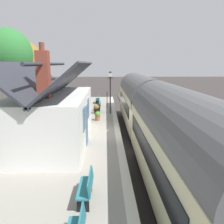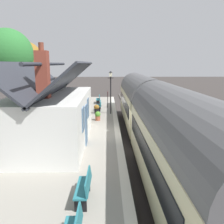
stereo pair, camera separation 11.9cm
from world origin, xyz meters
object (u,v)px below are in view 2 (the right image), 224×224
bench_platform_end (99,105)px  planter_bench_left (76,100)px  tree_mid_background (8,55)px  station_sign_board (108,95)px  bench_near_building (99,99)px  station_building (52,116)px  planter_bench_right (98,116)px  bench_mid_platform (85,187)px  planter_corner_building (87,112)px  train (153,116)px  planter_edge_far (97,109)px  lamp_post_platform (111,84)px  planter_edge_near (81,115)px  tree_far_left (26,67)px

bench_platform_end → planter_bench_left: bearing=39.6°
tree_mid_background → station_sign_board: bearing=-78.9°
bench_near_building → planter_bench_left: size_ratio=1.70×
station_building → planter_bench_left: station_building is taller
planter_bench_right → planter_bench_left: 7.36m
bench_platform_end → bench_near_building: 3.89m
bench_mid_platform → planter_corner_building: (12.39, 1.01, -0.18)m
bench_platform_end → planter_bench_right: bearing=-179.9°
planter_bench_left → station_sign_board: (-1.41, -3.27, 0.74)m
train → bench_mid_platform: 7.54m
planter_corner_building → planter_bench_left: (5.11, 1.51, 0.16)m
planter_corner_building → planter_bench_right: bearing=-151.2°
planter_edge_far → lamp_post_platform: 2.44m
station_building → lamp_post_platform: bearing=-24.4°
planter_edge_near → tree_far_left: bearing=36.8°
station_building → tree_far_left: bearing=22.7°
station_building → lamp_post_platform: 8.02m
tree_mid_background → tree_far_left: 6.55m
lamp_post_platform → tree_far_left: 12.42m
bench_near_building → station_sign_board: station_sign_board is taller
bench_near_building → planter_corner_building: bearing=172.6°
bench_platform_end → planter_bench_right: 3.90m
bench_platform_end → planter_bench_right: bench_platform_end is taller
station_building → bench_mid_platform: size_ratio=5.76×
planter_bench_left → tree_far_left: bearing=61.5°
tree_mid_background → lamp_post_platform: bearing=-98.9°
train → planter_corner_building: bearing=37.8°
station_building → planter_bench_right: (4.83, -2.27, -1.10)m
train → bench_near_building: (11.69, 3.66, -0.75)m
station_building → station_sign_board: station_building is taller
bench_near_building → tree_far_left: bearing=73.8°
station_building → planter_edge_near: size_ratio=7.62×
planter_bench_right → planter_bench_left: size_ratio=0.84×
station_sign_board → tree_mid_background: bearing=101.1°
bench_mid_platform → planter_edge_far: size_ratio=1.71×
planter_corner_building → planter_bench_right: size_ratio=1.11×
station_building → planter_edge_far: bearing=-15.7°
bench_mid_platform → lamp_post_platform: size_ratio=0.39×
bench_near_building → planter_bench_right: size_ratio=2.02×
train → bench_mid_platform: bearing=152.8°
planter_bench_left → station_sign_board: 3.63m
bench_platform_end → lamp_post_platform: bearing=-145.6°
bench_near_building → station_sign_board: 2.58m
bench_platform_end → tree_mid_background: size_ratio=0.17×
tree_mid_background → planter_edge_near: bearing=-116.3°
train → lamp_post_platform: (6.31, 2.43, 1.31)m
train → bench_near_building: size_ratio=14.93×
train → planter_bench_right: (3.91, 3.45, -0.87)m
planter_bench_left → tree_mid_background: bearing=120.1°
planter_bench_left → lamp_post_platform: size_ratio=0.23×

